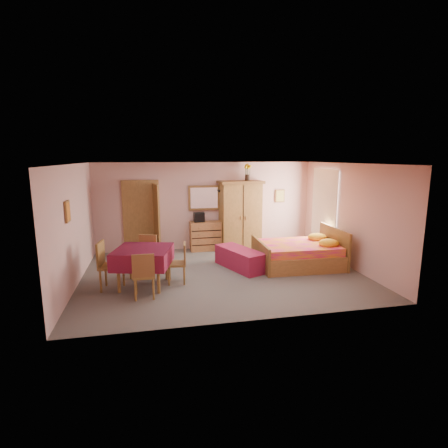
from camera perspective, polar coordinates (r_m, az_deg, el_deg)
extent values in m
plane|color=#69635D|center=(8.45, -0.25, -8.09)|extent=(6.50, 6.50, 0.00)
plane|color=brown|center=(7.99, -0.26, 9.83)|extent=(6.50, 6.50, 0.00)
cube|color=#D09E97|center=(10.55, -3.00, 2.99)|extent=(6.50, 0.10, 2.60)
cube|color=#D09E97|center=(5.75, 4.80, -3.73)|extent=(6.50, 0.10, 2.60)
cube|color=#D09E97|center=(8.12, -23.32, -0.27)|extent=(0.10, 5.00, 2.60)
cube|color=#D09E97|center=(9.33, 19.70, 1.32)|extent=(0.10, 5.00, 2.60)
cube|color=#9E6B35|center=(10.44, -13.32, 1.10)|extent=(1.06, 0.12, 2.15)
cube|color=white|center=(10.32, 16.10, 3.23)|extent=(0.08, 1.40, 1.95)
cube|color=orange|center=(7.48, -24.20, 1.87)|extent=(0.04, 0.32, 0.42)
cube|color=#D8BF59|center=(11.10, 9.12, 4.55)|extent=(0.30, 0.04, 0.40)
cube|color=#AE6B3B|center=(10.44, -3.03, -1.96)|extent=(0.91, 0.46, 0.86)
cube|color=white|center=(10.45, -3.28, 4.29)|extent=(0.94, 0.08, 0.74)
cube|color=black|center=(10.33, -4.09, 1.12)|extent=(0.32, 0.24, 0.28)
cube|color=black|center=(10.54, -0.51, 0.74)|extent=(0.30, 0.30, 1.78)
cube|color=#A17136|center=(10.50, 2.67, 1.45)|extent=(1.35, 0.76, 2.06)
cube|color=yellow|center=(10.50, 3.84, 8.45)|extent=(0.21, 0.21, 0.50)
cube|color=#EA167F|center=(9.12, 11.94, -3.75)|extent=(2.14, 1.71, 0.96)
cube|color=maroon|center=(8.78, 2.61, -5.68)|extent=(1.05, 1.58, 0.49)
cube|color=maroon|center=(7.75, -12.99, -6.89)|extent=(1.38, 1.38, 0.83)
cube|color=olive|center=(7.13, -12.92, -8.05)|extent=(0.43, 0.43, 0.93)
cube|color=olive|center=(8.37, -12.69, -5.16)|extent=(0.55, 0.55, 0.95)
cube|color=olive|center=(7.71, -17.87, -6.49)|extent=(0.54, 0.54, 1.03)
cube|color=olive|center=(7.81, -7.75, -6.35)|extent=(0.45, 0.45, 0.89)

